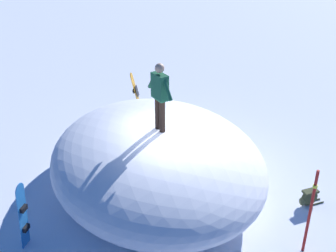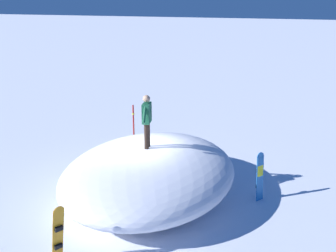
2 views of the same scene
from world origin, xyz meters
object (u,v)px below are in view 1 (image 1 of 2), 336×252
snowboard_secondary_upright (137,96)px  snowboarder_standing (160,93)px  backpack_near (309,197)px  snowboard_primary_upright (23,214)px  trail_marker_pole (310,211)px

snowboard_secondary_upright → snowboarder_standing: bearing=171.8°
snowboarder_standing → snowboard_secondary_upright: (3.90, -0.57, -1.77)m
snowboard_secondary_upright → backpack_near: size_ratio=2.49×
snowboard_primary_upright → backpack_near: 6.56m
snowboard_secondary_upright → trail_marker_pole: size_ratio=0.82×
backpack_near → trail_marker_pole: bearing=139.9°
snowboarder_standing → trail_marker_pole: size_ratio=0.83×
backpack_near → snowboard_secondary_upright: bearing=23.3°
snowboarder_standing → snowboard_primary_upright: bearing=106.6°
snowboarder_standing → backpack_near: bearing=-122.4°
snowboard_secondary_upright → backpack_near: bearing=-156.7°
snowboard_primary_upright → backpack_near: size_ratio=2.41×
snowboarder_standing → snowboard_secondary_upright: snowboarder_standing is taller
snowboarder_standing → trail_marker_pole: (-3.21, -2.04, -1.57)m
snowboarder_standing → trail_marker_pole: bearing=-147.6°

